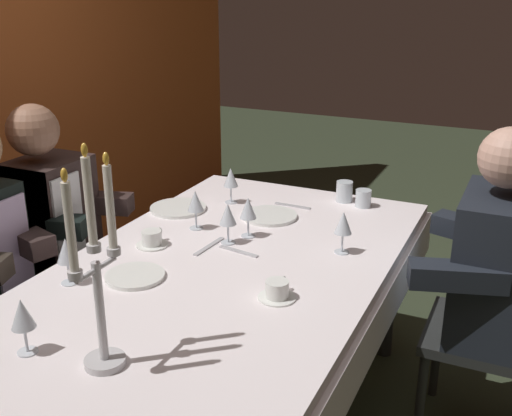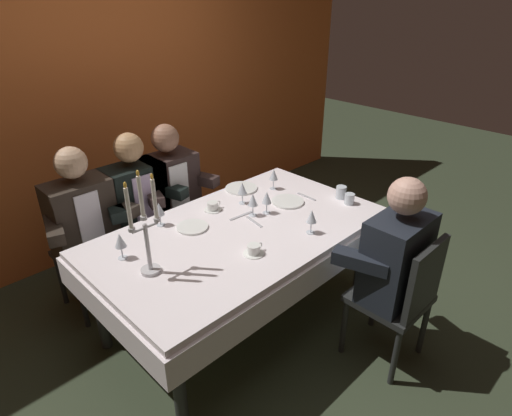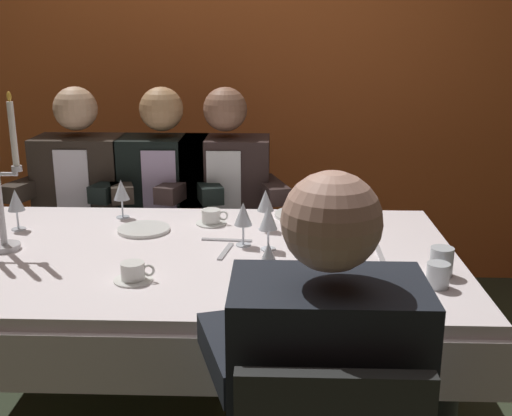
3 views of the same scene
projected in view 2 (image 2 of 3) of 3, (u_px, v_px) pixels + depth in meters
The scene contains 25 objects.
ground_plane at pixel (242, 317), 3.13m from camera, with size 12.00×12.00×0.00m, color #303A26.
back_wall at pixel (103, 94), 3.56m from camera, with size 6.00×0.12×2.70m, color #D6642B.
dining_table at pixel (240, 244), 2.85m from camera, with size 1.94×1.14×0.74m.
candelabra at pixel (145, 232), 2.26m from camera, with size 0.19×0.11×0.61m.
dinner_plate_0 at pixel (192, 227), 2.80m from camera, with size 0.20×0.20×0.01m, color white.
dinner_plate_1 at pixel (241, 188), 3.34m from camera, with size 0.25×0.25×0.01m, color white.
dinner_plate_2 at pixel (288, 202), 3.13m from camera, with size 0.24×0.24×0.01m, color white.
wine_glass_0 at pixel (267, 198), 2.94m from camera, with size 0.07×0.07×0.16m.
wine_glass_1 at pixel (242, 189), 3.07m from camera, with size 0.07×0.07×0.16m.
wine_glass_2 at pixel (120, 241), 2.44m from camera, with size 0.07×0.07×0.16m.
wine_glass_3 at pixel (159, 209), 2.79m from camera, with size 0.07×0.07×0.16m.
wine_glass_4 at pixel (312, 217), 2.70m from camera, with size 0.07×0.07×0.16m.
wine_glass_5 at pixel (253, 200), 2.91m from camera, with size 0.07×0.07×0.16m.
wine_glass_6 at pixel (274, 175), 3.29m from camera, with size 0.07×0.07×0.16m.
water_tumbler_0 at pixel (341, 192), 3.18m from camera, with size 0.08×0.08×0.09m, color silver.
water_tumbler_1 at pixel (349, 199), 3.10m from camera, with size 0.07×0.07×0.08m, color silver.
coffee_cup_0 at pixel (213, 207), 3.02m from camera, with size 0.13×0.12×0.06m.
coffee_cup_1 at pixel (254, 250), 2.52m from camera, with size 0.13×0.12×0.06m.
spoon_0 at pixel (254, 222), 2.88m from camera, with size 0.17×0.02×0.01m, color #B7B7BC.
knife_1 at pixel (241, 216), 2.95m from camera, with size 0.19×0.02×0.01m, color #B7B7BC.
spoon_2 at pixel (307, 197), 3.21m from camera, with size 0.17×0.02×0.01m, color #B7B7BC.
seated_diner_0 at pixel (82, 217), 2.95m from camera, with size 0.63×0.48×1.24m.
seated_diner_1 at pixel (135, 199), 3.20m from camera, with size 0.63×0.48×1.24m.
seated_diner_2 at pixel (169, 187), 3.39m from camera, with size 0.63×0.48×1.24m.
seated_diner_3 at pixel (397, 258), 2.50m from camera, with size 0.63×0.48×1.24m.
Camera 2 is at (-1.63, -1.79, 2.14)m, focal length 30.23 mm.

